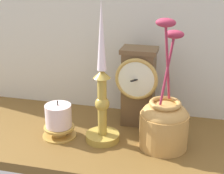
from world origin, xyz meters
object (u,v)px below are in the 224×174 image
at_px(mantel_clock, 138,85).
at_px(pillar_candle_front, 59,121).
at_px(candlestick_tall_left, 102,100).
at_px(brass_vase_jar, 164,121).

xyz_separation_m(mantel_clock, pillar_candle_front, (-0.19, -0.12, -0.07)).
distance_m(candlestick_tall_left, pillar_candle_front, 0.13).
xyz_separation_m(candlestick_tall_left, brass_vase_jar, (0.15, 0.01, -0.04)).
height_order(mantel_clock, pillar_candle_front, mantel_clock).
bearing_deg(pillar_candle_front, candlestick_tall_left, 3.99).
bearing_deg(candlestick_tall_left, mantel_clock, 58.82).
xyz_separation_m(mantel_clock, candlestick_tall_left, (-0.07, -0.12, -0.00)).
relative_size(candlestick_tall_left, pillar_candle_front, 3.55).
distance_m(candlestick_tall_left, brass_vase_jar, 0.16).
bearing_deg(pillar_candle_front, mantel_clock, 33.57).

